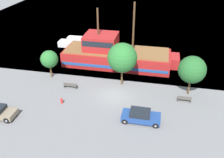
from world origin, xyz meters
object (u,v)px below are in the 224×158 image
at_px(fire_hydrant, 62,101).
at_px(pirate_ship, 115,55).
at_px(bench_promenade_west, 184,99).
at_px(bench_promenade_east, 70,85).
at_px(parked_car_curb_front, 141,116).
at_px(moored_boat_dockside, 79,43).

bearing_deg(fire_hydrant, pirate_ship, 70.49).
distance_m(fire_hydrant, bench_promenade_west, 15.10).
bearing_deg(bench_promenade_east, bench_promenade_west, -0.77).
relative_size(parked_car_curb_front, fire_hydrant, 5.56).
distance_m(moored_boat_dockside, parked_car_curb_front, 23.62).
height_order(pirate_ship, bench_promenade_east, pirate_ship).
bearing_deg(parked_car_curb_front, pirate_ship, 112.62).
distance_m(moored_boat_dockside, fire_hydrant, 18.26).
relative_size(pirate_ship, parked_car_curb_front, 4.21).
relative_size(moored_boat_dockside, fire_hydrant, 10.24).
xyz_separation_m(moored_boat_dockside, bench_promenade_east, (3.54, -14.29, -0.27)).
height_order(moored_boat_dockside, parked_car_curb_front, moored_boat_dockside).
bearing_deg(fire_hydrant, moored_boat_dockside, 101.72).
xyz_separation_m(parked_car_curb_front, bench_promenade_west, (4.88, 4.86, -0.26)).
height_order(pirate_ship, bench_promenade_west, pirate_ship).
xyz_separation_m(pirate_ship, fire_hydrant, (-4.24, -11.97, -1.32)).
bearing_deg(moored_boat_dockside, fire_hydrant, -78.28).
height_order(moored_boat_dockside, bench_promenade_east, moored_boat_dockside).
xyz_separation_m(bench_promenade_east, bench_promenade_west, (14.88, -0.20, -0.01)).
bearing_deg(fire_hydrant, bench_promenade_east, 92.71).
height_order(parked_car_curb_front, fire_hydrant, parked_car_curb_front).
relative_size(fire_hydrant, bench_promenade_east, 0.42).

